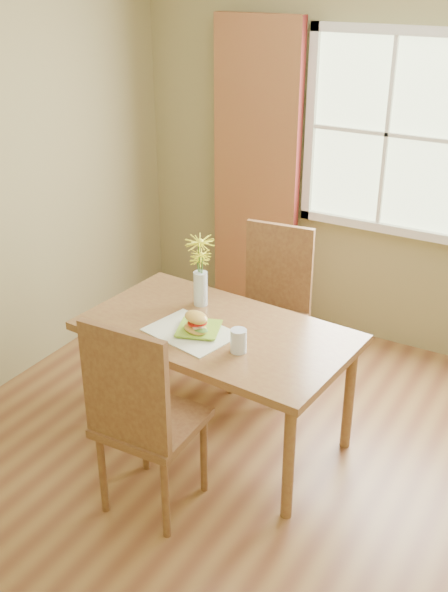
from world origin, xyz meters
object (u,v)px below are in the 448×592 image
chair_far (273,300)px  water_glass (238,341)px  croissant_sandwich (196,323)px  dining_table (217,340)px  chair_near (140,414)px  flower_vase (200,265)px

chair_far → water_glass: chair_far is taller
croissant_sandwich → water_glass: croissant_sandwich is taller
dining_table → croissant_sandwich: bearing=-112.1°
dining_table → chair_near: 0.72m
dining_table → chair_near: size_ratio=1.40×
dining_table → croissant_sandwich: (-0.06, -0.12, 0.15)m
chair_near → croissant_sandwich: (-0.06, 0.60, 0.19)m
chair_near → water_glass: 0.63m
chair_far → croissant_sandwich: size_ratio=5.80×
water_glass → dining_table: bearing=145.0°
chair_far → flower_vase: (-0.22, -0.50, 0.39)m
water_glass → flower_vase: bearing=141.3°
chair_far → croissant_sandwich: (-0.05, -0.83, 0.21)m
chair_far → croissant_sandwich: bearing=-99.5°
dining_table → flower_vase: size_ratio=3.64×
chair_near → chair_far: (-0.01, 1.42, -0.02)m
water_glass → flower_vase: size_ratio=0.30×
croissant_sandwich → flower_vase: size_ratio=0.43×
water_glass → flower_vase: 0.61m
dining_table → water_glass: 0.30m
croissant_sandwich → flower_vase: flower_vase is taller
dining_table → chair_far: size_ratio=1.45×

